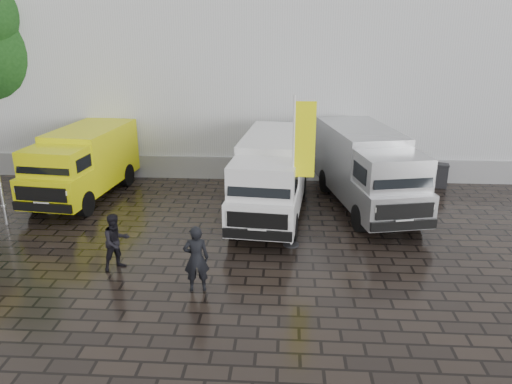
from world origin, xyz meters
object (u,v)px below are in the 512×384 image
Objects in this scene: flagpole at (299,166)px; person_front at (196,259)px; person_tent at (116,242)px; van_yellow at (83,165)px; van_silver at (367,171)px; van_white at (272,178)px; wheelie_bin at (440,175)px.

flagpole reaches higher than person_front.
flagpole reaches higher than person_tent.
van_yellow is 10.93m from van_silver.
van_white reaches higher than van_yellow.
van_yellow reaches higher than wheelie_bin.
person_front is at bearing -43.93° from van_yellow.
flagpole is 4.69× the size of wheelie_bin.
van_yellow is 0.89× the size of van_white.
van_silver is 3.65× the size of person_front.
flagpole is 2.60× the size of person_front.
van_yellow is 6.66m from person_tent.
flagpole reaches higher than van_yellow.
van_yellow reaches higher than person_front.
van_white reaches higher than person_front.
van_silver is at bearing 4.18° from van_yellow.
flagpole is 4.27m from person_front.
van_yellow is 9.31m from flagpole.
van_white is at bearing 1.12° from person_tent.
person_front is (-1.76, -5.42, -0.49)m from van_white.
flagpole reaches higher than wheelie_bin.
van_yellow reaches higher than person_tent.
van_yellow is at bearing 154.49° from flagpole.
wheelie_bin is at bearing -9.26° from person_tent.
van_white is 5.72m from person_front.
van_silver reaches higher than person_tent.
van_yellow is 8.91m from person_front.
van_white is at bearing 109.37° from flagpole.
van_white is 6.41× the size of wheelie_bin.
flagpole reaches higher than van_silver.
wheelie_bin is (14.43, 2.25, -0.82)m from van_yellow.
person_tent is (-2.45, 1.05, -0.08)m from person_front.
wheelie_bin is 13.81m from person_tent.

